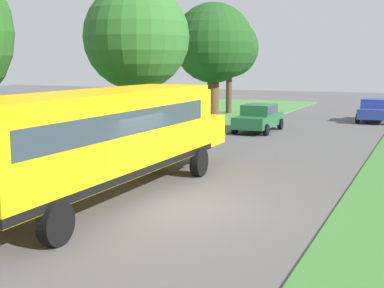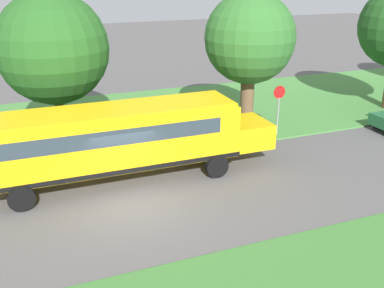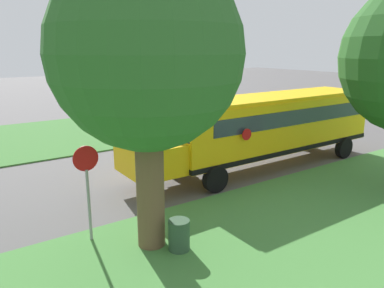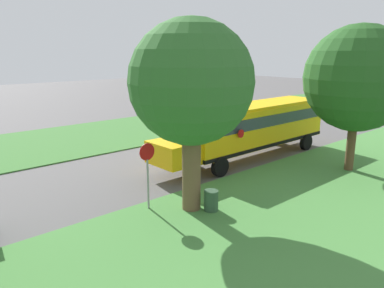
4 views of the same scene
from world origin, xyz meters
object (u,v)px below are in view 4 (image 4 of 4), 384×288
Objects in this scene: school_bus at (252,126)px; oak_tree_roadside_mid at (187,84)px; oak_tree_beside_bus at (361,80)px; stop_sign at (148,168)px; trash_bin at (211,201)px.

school_bus is 9.11m from oak_tree_roadside_mid.
oak_tree_beside_bus reaches higher than oak_tree_roadside_mid.
oak_tree_roadside_mid reaches higher than school_bus.
stop_sign reaches higher than trash_bin.
school_bus is at bearing -67.03° from oak_tree_roadside_mid.
oak_tree_beside_bus is 10.01m from oak_tree_roadside_mid.
school_bus is at bearing -76.04° from stop_sign.
school_bus is 1.65× the size of oak_tree_beside_bus.
trash_bin is (-4.05, 7.29, -1.47)m from school_bus.
oak_tree_beside_bus is 1.02× the size of oak_tree_roadside_mid.
school_bus is 13.80× the size of trash_bin.
school_bus is 6.26m from oak_tree_beside_bus.
oak_tree_roadside_mid is (-3.34, 7.89, 3.08)m from school_bus.
school_bus reaches higher than stop_sign.
stop_sign is at bearing 103.96° from school_bus.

